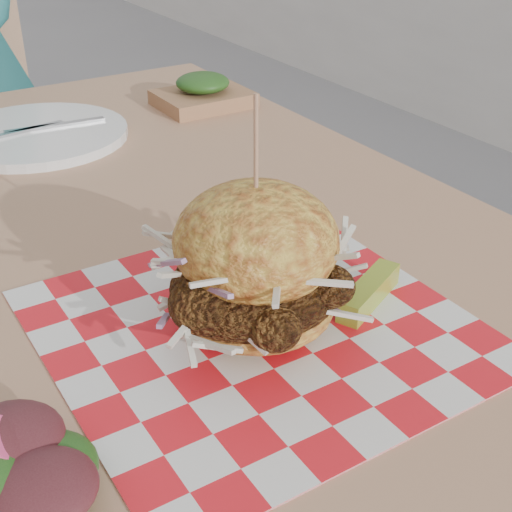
% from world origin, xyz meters
% --- Properties ---
extents(patio_table, '(0.80, 1.20, 0.75)m').
position_xyz_m(patio_table, '(-0.20, 0.18, 0.67)').
color(patio_table, tan).
rests_on(patio_table, ground).
extents(paper_liner, '(0.36, 0.36, 0.00)m').
position_xyz_m(paper_liner, '(-0.18, -0.07, 0.75)').
color(paper_liner, red).
rests_on(paper_liner, patio_table).
extents(sandwich, '(0.19, 0.19, 0.21)m').
position_xyz_m(sandwich, '(-0.18, -0.07, 0.81)').
color(sandwich, gold).
rests_on(sandwich, paper_liner).
extents(pickle_spear, '(0.10, 0.06, 0.02)m').
position_xyz_m(pickle_spear, '(-0.06, -0.10, 0.76)').
color(pickle_spear, '#A7A831').
rests_on(pickle_spear, paper_liner).
extents(place_setting, '(0.27, 0.27, 0.02)m').
position_xyz_m(place_setting, '(-0.20, 0.51, 0.76)').
color(place_setting, white).
rests_on(place_setting, patio_table).
extents(kraft_tray, '(0.15, 0.12, 0.06)m').
position_xyz_m(kraft_tray, '(0.09, 0.52, 0.77)').
color(kraft_tray, '#9A6946').
rests_on(kraft_tray, patio_table).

